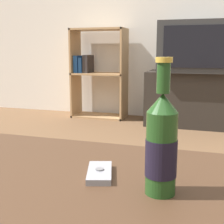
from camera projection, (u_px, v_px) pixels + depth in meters
tv_stand at (196, 99)px, 3.13m from camera, size 0.97×0.46×0.54m
television at (198, 47)px, 3.02m from camera, size 0.72×0.61×0.48m
bookshelf at (96, 72)px, 3.48m from camera, size 0.60×0.30×0.98m
beer_bottle at (161, 145)px, 0.62m from camera, size 0.06×0.06×0.27m
cell_phone at (100, 173)px, 0.72m from camera, size 0.09×0.13×0.02m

